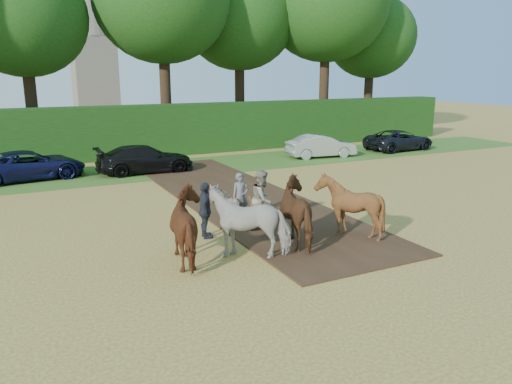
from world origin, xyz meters
name	(u,v)px	position (x,y,z in m)	size (l,w,h in m)	color
ground	(296,261)	(0.00, 0.00, 0.00)	(120.00, 120.00, 0.00)	gold
earth_strip	(238,197)	(1.50, 7.00, 0.03)	(4.50, 17.00, 0.05)	#472D1C
grass_verge	(154,170)	(0.00, 14.00, 0.01)	(50.00, 5.00, 0.03)	#38601E
hedgerow	(132,132)	(0.00, 18.50, 1.50)	(46.00, 1.60, 3.00)	#14380F
spectator_near	(262,199)	(0.57, 3.06, 0.93)	(0.91, 0.71, 1.87)	#B5A48E
spectator_far	(205,211)	(-1.46, 2.87, 0.86)	(1.00, 0.42, 1.71)	#242730
plough_team	(275,216)	(0.00, 1.16, 0.95)	(6.46, 4.50, 1.92)	brown
parked_cars	(171,156)	(0.89, 13.85, 0.67)	(35.70, 3.50, 1.37)	silver
treeline	(83,0)	(-1.69, 21.69, 8.97)	(48.70, 10.60, 14.21)	#382616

